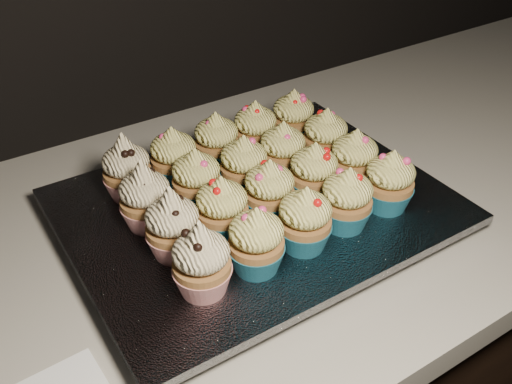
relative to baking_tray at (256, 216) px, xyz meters
The scene contains 23 objects.
worktop 0.12m from the baking_tray, 160.99° to the left, with size 2.44×0.64×0.04m, color beige.
baking_tray is the anchor object (origin of this frame).
foil_lining 0.02m from the baking_tray, behind, with size 0.47×0.37×0.01m, color silver.
cupcake_0 0.18m from the baking_tray, 142.54° to the right, with size 0.06×0.06×0.10m.
cupcake_1 0.14m from the baking_tray, 122.58° to the right, with size 0.06×0.06×0.08m.
cupcake_2 0.12m from the baking_tray, 89.59° to the right, with size 0.06×0.06×0.08m.
cupcake_3 0.13m from the baking_tray, 56.15° to the right, with size 0.06×0.06×0.08m.
cupcake_4 0.18m from the baking_tray, 35.84° to the right, with size 0.06×0.06×0.08m.
cupcake_5 0.15m from the baking_tray, 166.37° to the right, with size 0.06×0.06×0.10m.
cupcake_6 0.10m from the baking_tray, 153.98° to the right, with size 0.06×0.06×0.08m.
cupcake_7 0.07m from the baking_tray, 94.05° to the right, with size 0.06×0.06×0.08m.
cupcake_8 0.10m from the baking_tray, 25.39° to the right, with size 0.06×0.06×0.08m.
cupcake_9 0.15m from the baking_tray, 14.56° to the right, with size 0.06×0.06×0.08m.
cupcake_10 0.15m from the baking_tray, 166.17° to the left, with size 0.06×0.06×0.10m.
cupcake_11 0.10m from the baking_tray, 151.10° to the left, with size 0.06×0.06×0.08m.
cupcake_12 0.07m from the baking_tray, 87.82° to the left, with size 0.06×0.06×0.08m.
cupcake_13 0.09m from the baking_tray, 27.45° to the left, with size 0.06×0.06×0.08m.
cupcake_14 0.15m from the baking_tray, 12.83° to the left, with size 0.06×0.06×0.08m.
cupcake_15 0.18m from the baking_tray, 141.90° to the left, with size 0.06×0.06×0.10m.
cupcake_16 0.13m from the baking_tray, 123.69° to the left, with size 0.06×0.06×0.08m.
cupcake_17 0.12m from the baking_tray, 89.21° to the left, with size 0.06×0.06×0.08m.
cupcake_18 0.13m from the baking_tray, 57.75° to the left, with size 0.06×0.06×0.08m.
cupcake_19 0.18m from the baking_tray, 37.96° to the left, with size 0.06×0.06×0.08m.
Camera 1 is at (-0.21, 1.17, 1.38)m, focal length 40.00 mm.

